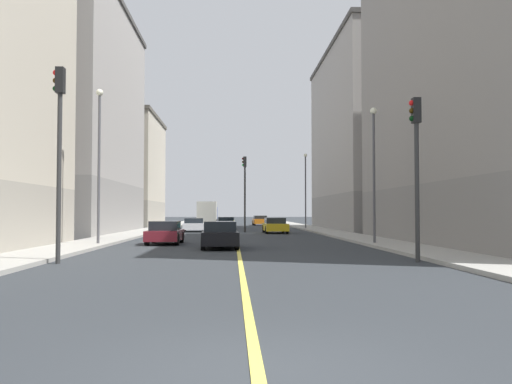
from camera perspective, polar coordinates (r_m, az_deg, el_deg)
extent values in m
plane|color=#2B2F33|center=(6.28, 0.16, -18.44)|extent=(400.00, 400.00, 0.00)
cube|color=#9E9B93|center=(55.67, 6.11, -3.86)|extent=(2.72, 168.00, 0.15)
cube|color=#9E9B93|center=(55.59, -10.51, -3.84)|extent=(2.72, 168.00, 0.15)
cube|color=#E5D14C|center=(55.05, -2.19, -3.96)|extent=(0.16, 154.00, 0.01)
cube|color=slate|center=(31.28, 24.10, -2.22)|extent=(8.66, 24.00, 3.23)
cube|color=gray|center=(32.80, 23.82, 15.54)|extent=(8.66, 24.00, 16.78)
cube|color=gray|center=(56.13, 11.96, -2.12)|extent=(8.66, 22.86, 3.46)
cube|color=#9E9993|center=(56.83, 11.89, 6.95)|extent=(8.66, 22.86, 14.45)
cube|color=#474442|center=(58.46, 11.83, 14.15)|extent=(8.96, 23.16, 0.40)
cube|color=gray|center=(47.66, -18.85, -1.62)|extent=(8.66, 20.59, 4.19)
cube|color=#9E9993|center=(48.64, -18.71, 9.46)|extent=(8.66, 20.59, 14.52)
cube|color=#474442|center=(50.65, -18.61, 17.76)|extent=(8.96, 20.89, 0.40)
cube|color=#9D9688|center=(67.61, -13.94, -2.27)|extent=(8.66, 15.11, 3.06)
cube|color=#BCB29E|center=(67.90, -13.89, 3.20)|extent=(8.66, 15.11, 9.90)
cube|color=#545047|center=(68.56, -13.86, 7.49)|extent=(8.96, 15.41, 0.40)
cylinder|color=#2D2D2D|center=(20.07, 16.54, -0.03)|extent=(0.16, 0.16, 4.94)
cube|color=black|center=(20.38, 16.45, 8.20)|extent=(0.28, 0.32, 0.90)
sphere|color=red|center=(20.38, 16.01, 8.97)|extent=(0.20, 0.20, 0.20)
sphere|color=#352204|center=(20.33, 16.02, 8.20)|extent=(0.20, 0.20, 0.20)
sphere|color=black|center=(20.28, 16.03, 7.42)|extent=(0.20, 0.20, 0.20)
cylinder|color=#2D2D2D|center=(19.92, -19.97, 1.40)|extent=(0.16, 0.16, 5.89)
cube|color=black|center=(20.40, -19.84, 10.96)|extent=(0.28, 0.32, 0.90)
sphere|color=red|center=(20.51, -20.27, 11.67)|extent=(0.20, 0.20, 0.20)
sphere|color=#352204|center=(20.45, -20.28, 10.90)|extent=(0.20, 0.20, 0.20)
sphere|color=black|center=(20.39, -20.29, 10.14)|extent=(0.20, 0.20, 0.20)
cylinder|color=#2D2D2D|center=(47.76, -1.18, -0.79)|extent=(0.16, 0.16, 5.77)
cube|color=black|center=(47.95, -1.17, 3.20)|extent=(0.28, 0.32, 0.90)
sphere|color=#320404|center=(47.98, -1.37, 3.52)|extent=(0.20, 0.20, 0.20)
sphere|color=#352204|center=(47.95, -1.37, 3.19)|extent=(0.20, 0.20, 0.20)
sphere|color=green|center=(47.92, -1.37, 2.85)|extent=(0.20, 0.20, 0.20)
cylinder|color=#4C4C51|center=(29.63, 12.27, 1.46)|extent=(0.14, 0.14, 6.89)
sphere|color=#EAEACC|center=(30.07, 12.22, 8.31)|extent=(0.36, 0.36, 0.36)
cylinder|color=#4C4C51|center=(29.54, -16.16, 2.34)|extent=(0.14, 0.14, 7.75)
sphere|color=#EAEACC|center=(30.12, -16.08, 10.00)|extent=(0.36, 0.36, 0.36)
cylinder|color=#4C4C51|center=(56.32, 5.22, -0.02)|extent=(0.14, 0.14, 7.37)
sphere|color=#EAEACC|center=(56.59, 5.20, 3.86)|extent=(0.36, 0.36, 0.36)
cube|color=white|center=(49.70, -6.54, -3.58)|extent=(2.09, 4.37, 0.55)
cube|color=black|center=(49.80, -6.53, -3.00)|extent=(1.76, 2.18, 0.45)
cylinder|color=black|center=(51.06, -7.47, -3.74)|extent=(0.25, 0.65, 0.64)
cylinder|color=black|center=(51.02, -5.53, -3.75)|extent=(0.25, 0.65, 0.64)
cylinder|color=black|center=(48.41, -7.60, -3.83)|extent=(0.25, 0.65, 0.64)
cylinder|color=black|center=(48.36, -5.55, -3.84)|extent=(0.25, 0.65, 0.64)
cube|color=black|center=(26.74, -3.82, -4.78)|extent=(1.88, 4.47, 0.62)
cube|color=black|center=(26.61, -3.81, -3.61)|extent=(1.59, 2.20, 0.48)
cylinder|color=black|center=(28.12, -5.46, -5.07)|extent=(0.24, 0.65, 0.64)
cylinder|color=black|center=(28.13, -2.25, -5.07)|extent=(0.24, 0.65, 0.64)
cylinder|color=black|center=(25.39, -5.56, -5.38)|extent=(0.24, 0.65, 0.64)
cylinder|color=black|center=(25.41, -2.01, -5.39)|extent=(0.24, 0.65, 0.64)
cube|color=maroon|center=(30.53, -9.52, -4.49)|extent=(1.78, 3.95, 0.55)
cube|color=black|center=(30.44, -9.53, -3.50)|extent=(1.55, 1.85, 0.50)
cylinder|color=black|center=(31.86, -10.65, -4.70)|extent=(0.23, 0.64, 0.64)
cylinder|color=black|center=(31.66, -7.80, -4.73)|extent=(0.23, 0.64, 0.64)
cylinder|color=black|center=(29.45, -11.37, -4.90)|extent=(0.23, 0.64, 0.64)
cylinder|color=black|center=(29.23, -8.29, -4.94)|extent=(0.23, 0.64, 0.64)
cube|color=#196670|center=(57.57, -3.14, -3.39)|extent=(1.86, 3.98, 0.56)
cube|color=black|center=(57.73, -3.13, -2.87)|extent=(1.63, 1.95, 0.47)
cylinder|color=black|center=(58.83, -3.94, -3.54)|extent=(0.22, 0.64, 0.64)
cylinder|color=black|center=(58.80, -2.30, -3.54)|extent=(0.22, 0.64, 0.64)
cylinder|color=black|center=(56.37, -4.01, -3.60)|extent=(0.22, 0.64, 0.64)
cylinder|color=black|center=(56.34, -2.30, -3.60)|extent=(0.22, 0.64, 0.64)
cube|color=orange|center=(73.33, 0.44, -3.09)|extent=(2.06, 4.12, 0.64)
cube|color=black|center=(73.49, 0.43, -2.66)|extent=(1.75, 2.12, 0.45)
cylinder|color=black|center=(74.51, -0.31, -3.25)|extent=(0.25, 0.65, 0.64)
cylinder|color=black|center=(74.67, 1.01, -3.24)|extent=(0.25, 0.65, 0.64)
cylinder|color=black|center=(72.01, -0.15, -3.29)|extent=(0.25, 0.65, 0.64)
cylinder|color=black|center=(72.18, 1.22, -3.28)|extent=(0.25, 0.65, 0.64)
cube|color=gold|center=(45.99, 2.02, -3.69)|extent=(1.96, 4.64, 0.59)
cube|color=black|center=(46.11, 2.00, -3.01)|extent=(1.68, 2.22, 0.49)
cylinder|color=black|center=(47.33, 0.82, -3.88)|extent=(0.24, 0.65, 0.64)
cylinder|color=black|center=(47.50, 2.86, -3.88)|extent=(0.24, 0.65, 0.64)
cylinder|color=black|center=(44.50, 1.12, -4.00)|extent=(0.24, 0.65, 0.64)
cylinder|color=black|center=(44.67, 3.29, -3.98)|extent=(0.24, 0.65, 0.64)
cube|color=navy|center=(73.35, -5.02, -2.41)|extent=(2.40, 1.89, 2.11)
cube|color=#B2B2A8|center=(69.77, -5.15, -2.12)|extent=(2.40, 4.46, 2.65)
cylinder|color=black|center=(73.08, -5.90, -3.16)|extent=(0.30, 0.90, 0.90)
cylinder|color=black|center=(72.99, -4.17, -3.16)|extent=(0.30, 0.90, 0.90)
cylinder|color=black|center=(68.90, -6.11, -3.22)|extent=(0.30, 0.90, 0.90)
cylinder|color=black|center=(68.79, -4.27, -3.23)|extent=(0.30, 0.90, 0.90)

